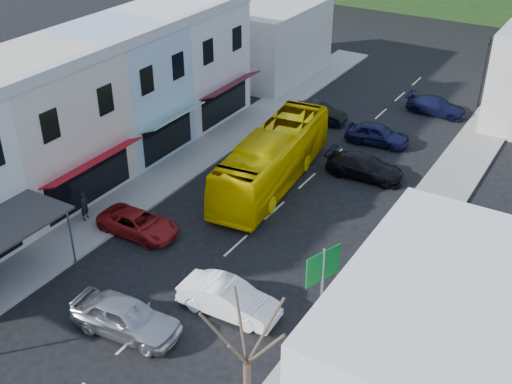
% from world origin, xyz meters
% --- Properties ---
extents(ground, '(120.00, 120.00, 0.00)m').
position_xyz_m(ground, '(0.00, 0.00, 0.00)').
color(ground, black).
rests_on(ground, ground).
extents(sidewalk_left, '(3.00, 52.00, 0.15)m').
position_xyz_m(sidewalk_left, '(-7.50, 10.00, 0.07)').
color(sidewalk_left, gray).
rests_on(sidewalk_left, ground).
extents(sidewalk_right, '(3.00, 52.00, 0.15)m').
position_xyz_m(sidewalk_right, '(7.50, 10.00, 0.07)').
color(sidewalk_right, gray).
rests_on(sidewalk_right, ground).
extents(shopfront_row, '(8.25, 30.00, 8.00)m').
position_xyz_m(shopfront_row, '(-12.49, 5.00, 4.00)').
color(shopfront_row, white).
rests_on(shopfront_row, ground).
extents(distant_block_left, '(8.00, 10.00, 6.00)m').
position_xyz_m(distant_block_left, '(-12.00, 27.00, 3.00)').
color(distant_block_left, '#B7B2A8').
rests_on(distant_block_left, ground).
extents(bus, '(3.83, 11.81, 3.10)m').
position_xyz_m(bus, '(-1.69, 10.69, 1.55)').
color(bus, '#F9D300').
rests_on(bus, ground).
extents(car_silver, '(4.55, 2.21, 1.40)m').
position_xyz_m(car_silver, '(-0.51, -3.81, 0.70)').
color(car_silver, '#AFAFB4').
rests_on(car_silver, ground).
extents(car_white, '(4.48, 2.02, 1.40)m').
position_xyz_m(car_white, '(2.54, -0.50, 0.70)').
color(car_white, white).
rests_on(car_white, ground).
extents(car_red, '(4.65, 2.03, 1.40)m').
position_xyz_m(car_red, '(-5.00, 2.29, 0.70)').
color(car_red, maroon).
rests_on(car_red, ground).
extents(car_black_near, '(4.61, 2.12, 1.40)m').
position_xyz_m(car_black_near, '(2.76, 14.27, 0.70)').
color(car_black_near, black).
rests_on(car_black_near, ground).
extents(car_navy_mid, '(4.59, 2.32, 1.40)m').
position_xyz_m(car_navy_mid, '(1.64, 19.02, 0.70)').
color(car_navy_mid, black).
rests_on(car_navy_mid, ground).
extents(car_black_far, '(4.45, 1.93, 1.40)m').
position_xyz_m(car_black_far, '(-3.41, 20.33, 0.70)').
color(car_black_far, black).
rests_on(car_black_far, ground).
extents(car_navy_far, '(4.54, 1.94, 1.40)m').
position_xyz_m(car_navy_far, '(3.47, 26.09, 0.70)').
color(car_navy_far, black).
rests_on(car_navy_far, ground).
extents(pedestrian_left, '(0.53, 0.68, 1.70)m').
position_xyz_m(pedestrian_left, '(-8.23, 1.73, 1.00)').
color(pedestrian_left, black).
rests_on(pedestrian_left, sidewalk_left).
extents(direction_sign, '(1.42, 1.98, 4.10)m').
position_xyz_m(direction_sign, '(6.40, 0.72, 2.05)').
color(direction_sign, '#08571D').
rests_on(direction_sign, ground).
extents(street_tree, '(3.68, 3.68, 6.93)m').
position_xyz_m(street_tree, '(6.70, -5.65, 3.46)').
color(street_tree, '#372A21').
rests_on(street_tree, ground).
extents(traffic_signal, '(0.78, 1.20, 5.39)m').
position_xyz_m(traffic_signal, '(5.80, 29.20, 2.69)').
color(traffic_signal, black).
rests_on(traffic_signal, ground).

